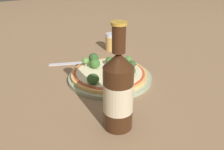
# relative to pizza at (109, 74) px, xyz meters

# --- Properties ---
(ground_plane) EXTENTS (3.00, 3.00, 0.00)m
(ground_plane) POSITION_rel_pizza_xyz_m (0.01, 0.02, -0.02)
(ground_plane) COLOR #846647
(plate) EXTENTS (0.26, 0.26, 0.01)m
(plate) POSITION_rel_pizza_xyz_m (0.00, 0.00, -0.01)
(plate) COLOR #93A384
(plate) RESTS_ON ground_plane
(pizza) EXTENTS (0.23, 0.23, 0.01)m
(pizza) POSITION_rel_pizza_xyz_m (0.00, 0.00, 0.00)
(pizza) COLOR tan
(pizza) RESTS_ON plate
(broccoli_floret_0) EXTENTS (0.03, 0.03, 0.03)m
(broccoli_floret_0) POSITION_rel_pizza_xyz_m (0.05, 0.05, 0.02)
(broccoli_floret_0) COLOR #7A9E5B
(broccoli_floret_0) RESTS_ON pizza
(broccoli_floret_1) EXTENTS (0.03, 0.03, 0.03)m
(broccoli_floret_1) POSITION_rel_pizza_xyz_m (-0.05, -0.03, 0.02)
(broccoli_floret_1) COLOR #7A9E5B
(broccoli_floret_1) RESTS_ON pizza
(broccoli_floret_2) EXTENTS (0.03, 0.03, 0.03)m
(broccoli_floret_2) POSITION_rel_pizza_xyz_m (0.05, -0.07, 0.02)
(broccoli_floret_2) COLOR #7A9E5B
(broccoli_floret_2) RESTS_ON pizza
(broccoli_floret_3) EXTENTS (0.02, 0.02, 0.02)m
(broccoli_floret_3) POSITION_rel_pizza_xyz_m (-0.03, 0.09, 0.02)
(broccoli_floret_3) COLOR #7A9E5B
(broccoli_floret_3) RESTS_ON pizza
(broccoli_floret_4) EXTENTS (0.03, 0.03, 0.03)m
(broccoli_floret_4) POSITION_rel_pizza_xyz_m (-0.00, 0.05, 0.02)
(broccoli_floret_4) COLOR #7A9E5B
(broccoli_floret_4) RESTS_ON pizza
(broccoli_floret_5) EXTENTS (0.02, 0.02, 0.02)m
(broccoli_floret_5) POSITION_rel_pizza_xyz_m (0.02, 0.02, 0.02)
(broccoli_floret_5) COLOR #7A9E5B
(broccoli_floret_5) RESTS_ON pizza
(broccoli_floret_6) EXTENTS (0.03, 0.03, 0.03)m
(broccoli_floret_6) POSITION_rel_pizza_xyz_m (-0.09, -0.01, 0.02)
(broccoli_floret_6) COLOR #7A9E5B
(broccoli_floret_6) RESTS_ON pizza
(broccoli_floret_7) EXTENTS (0.03, 0.03, 0.02)m
(broccoli_floret_7) POSITION_rel_pizza_xyz_m (0.07, -0.01, 0.02)
(broccoli_floret_7) COLOR #7A9E5B
(broccoli_floret_7) RESTS_ON pizza
(broccoli_floret_8) EXTENTS (0.02, 0.02, 0.03)m
(broccoli_floret_8) POSITION_rel_pizza_xyz_m (-0.07, -0.05, 0.02)
(broccoli_floret_8) COLOR #7A9E5B
(broccoli_floret_8) RESTS_ON pizza
(broccoli_floret_9) EXTENTS (0.03, 0.03, 0.03)m
(broccoli_floret_9) POSITION_rel_pizza_xyz_m (-0.04, 0.03, 0.02)
(broccoli_floret_9) COLOR #7A9E5B
(broccoli_floret_9) RESTS_ON pizza
(broccoli_floret_10) EXTENTS (0.02, 0.02, 0.02)m
(broccoli_floret_10) POSITION_rel_pizza_xyz_m (0.01, 0.08, 0.02)
(broccoli_floret_10) COLOR #7A9E5B
(broccoli_floret_10) RESTS_ON pizza
(beer_bottle) EXTENTS (0.07, 0.07, 0.24)m
(beer_bottle) POSITION_rel_pizza_xyz_m (0.22, -0.08, 0.07)
(beer_bottle) COLOR #381E0F
(beer_bottle) RESTS_ON ground_plane
(pepper_shaker) EXTENTS (0.04, 0.04, 0.07)m
(pepper_shaker) POSITION_rel_pizza_xyz_m (-0.23, 0.12, 0.01)
(pepper_shaker) COLOR tan
(pepper_shaker) RESTS_ON ground_plane
(fork) EXTENTS (0.07, 0.19, 0.00)m
(fork) POSITION_rel_pizza_xyz_m (-0.16, -0.05, -0.02)
(fork) COLOR silver
(fork) RESTS_ON ground_plane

